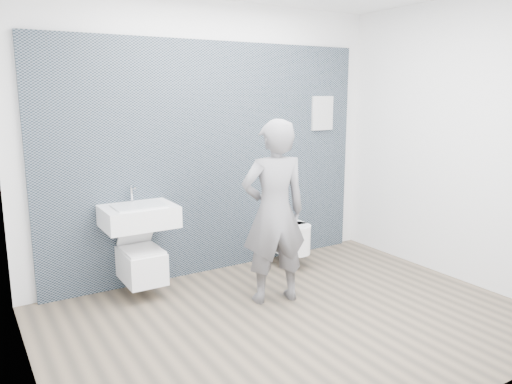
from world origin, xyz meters
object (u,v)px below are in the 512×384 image
washbasin (139,216)px  toilet_rounded (289,237)px  visitor (274,212)px  toilet_square (141,263)px

washbasin → toilet_rounded: 1.72m
washbasin → visitor: visitor is taller
washbasin → visitor: size_ratio=0.39×
toilet_square → toilet_rounded: bearing=-1.5°
toilet_square → visitor: (1.00, -0.75, 0.52)m
toilet_square → washbasin: bearing=90.0°
toilet_rounded → visitor: 1.10m
toilet_square → visitor: 1.35m
washbasin → toilet_rounded: (1.67, -0.05, -0.45)m
washbasin → toilet_square: washbasin is taller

